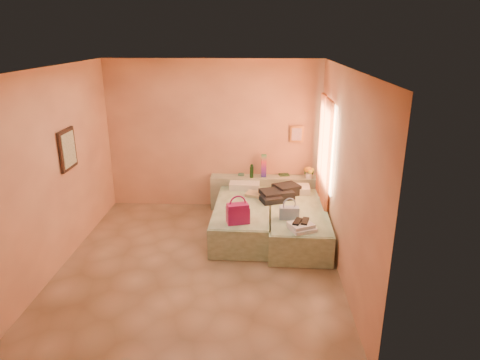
{
  "coord_description": "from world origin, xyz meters",
  "views": [
    {
      "loc": [
        0.83,
        -5.58,
        3.22
      ],
      "look_at": [
        0.56,
        0.85,
        1.01
      ],
      "focal_mm": 32.0,
      "sensor_mm": 36.0,
      "label": 1
    }
  ],
  "objects_px": {
    "headboard_ledge": "(265,193)",
    "blue_handbag": "(289,213)",
    "water_bottle": "(252,171)",
    "green_book": "(284,175)",
    "flower_vase": "(309,172)",
    "bed_right": "(297,223)",
    "bed_left": "(243,218)",
    "towel_stack": "(302,227)",
    "magenta_handbag": "(238,213)"
  },
  "relations": [
    {
      "from": "water_bottle",
      "to": "flower_vase",
      "type": "relative_size",
      "value": 0.93
    },
    {
      "from": "water_bottle",
      "to": "bed_left",
      "type": "bearing_deg",
      "value": -97.31
    },
    {
      "from": "water_bottle",
      "to": "blue_handbag",
      "type": "height_order",
      "value": "water_bottle"
    },
    {
      "from": "bed_left",
      "to": "bed_right",
      "type": "height_order",
      "value": "same"
    },
    {
      "from": "bed_left",
      "to": "bed_right",
      "type": "bearing_deg",
      "value": -8.96
    },
    {
      "from": "headboard_ledge",
      "to": "bed_right",
      "type": "relative_size",
      "value": 1.02
    },
    {
      "from": "flower_vase",
      "to": "blue_handbag",
      "type": "relative_size",
      "value": 0.89
    },
    {
      "from": "headboard_ledge",
      "to": "blue_handbag",
      "type": "xyz_separation_m",
      "value": [
        0.35,
        -1.59,
        0.27
      ]
    },
    {
      "from": "water_bottle",
      "to": "flower_vase",
      "type": "distance_m",
      "value": 1.07
    },
    {
      "from": "bed_left",
      "to": "magenta_handbag",
      "type": "relative_size",
      "value": 5.97
    },
    {
      "from": "bed_right",
      "to": "flower_vase",
      "type": "height_order",
      "value": "flower_vase"
    },
    {
      "from": "green_book",
      "to": "flower_vase",
      "type": "bearing_deg",
      "value": -31.09
    },
    {
      "from": "headboard_ledge",
      "to": "water_bottle",
      "type": "height_order",
      "value": "water_bottle"
    },
    {
      "from": "blue_handbag",
      "to": "flower_vase",
      "type": "bearing_deg",
      "value": 72.0
    },
    {
      "from": "headboard_ledge",
      "to": "green_book",
      "type": "xyz_separation_m",
      "value": [
        0.37,
        0.08,
        0.34
      ]
    },
    {
      "from": "headboard_ledge",
      "to": "bed_left",
      "type": "relative_size",
      "value": 1.02
    },
    {
      "from": "bed_left",
      "to": "bed_right",
      "type": "distance_m",
      "value": 0.91
    },
    {
      "from": "water_bottle",
      "to": "bed_right",
      "type": "bearing_deg",
      "value": -55.78
    },
    {
      "from": "water_bottle",
      "to": "towel_stack",
      "type": "relative_size",
      "value": 0.71
    },
    {
      "from": "water_bottle",
      "to": "green_book",
      "type": "bearing_deg",
      "value": 14.08
    },
    {
      "from": "bed_right",
      "to": "water_bottle",
      "type": "height_order",
      "value": "water_bottle"
    },
    {
      "from": "water_bottle",
      "to": "towel_stack",
      "type": "bearing_deg",
      "value": -68.04
    },
    {
      "from": "flower_vase",
      "to": "towel_stack",
      "type": "relative_size",
      "value": 0.76
    },
    {
      "from": "towel_stack",
      "to": "bed_left",
      "type": "bearing_deg",
      "value": 133.71
    },
    {
      "from": "headboard_ledge",
      "to": "bed_left",
      "type": "height_order",
      "value": "headboard_ledge"
    },
    {
      "from": "headboard_ledge",
      "to": "bed_right",
      "type": "xyz_separation_m",
      "value": [
        0.52,
        -1.21,
        -0.08
      ]
    },
    {
      "from": "headboard_ledge",
      "to": "magenta_handbag",
      "type": "bearing_deg",
      "value": -103.59
    },
    {
      "from": "bed_left",
      "to": "blue_handbag",
      "type": "relative_size",
      "value": 6.66
    },
    {
      "from": "headboard_ledge",
      "to": "bed_right",
      "type": "distance_m",
      "value": 1.32
    },
    {
      "from": "headboard_ledge",
      "to": "towel_stack",
      "type": "bearing_deg",
      "value": -75.3
    },
    {
      "from": "green_book",
      "to": "towel_stack",
      "type": "relative_size",
      "value": 0.53
    },
    {
      "from": "water_bottle",
      "to": "green_book",
      "type": "relative_size",
      "value": 1.35
    },
    {
      "from": "headboard_ledge",
      "to": "green_book",
      "type": "relative_size",
      "value": 11.12
    },
    {
      "from": "headboard_ledge",
      "to": "magenta_handbag",
      "type": "distance_m",
      "value": 1.85
    },
    {
      "from": "bed_left",
      "to": "flower_vase",
      "type": "bearing_deg",
      "value": 40.8
    },
    {
      "from": "green_book",
      "to": "blue_handbag",
      "type": "relative_size",
      "value": 0.61
    },
    {
      "from": "headboard_ledge",
      "to": "water_bottle",
      "type": "distance_m",
      "value": 0.52
    },
    {
      "from": "towel_stack",
      "to": "bed_right",
      "type": "bearing_deg",
      "value": 89.73
    },
    {
      "from": "bed_right",
      "to": "flower_vase",
      "type": "xyz_separation_m",
      "value": [
        0.29,
        1.14,
        0.53
      ]
    },
    {
      "from": "bed_right",
      "to": "blue_handbag",
      "type": "xyz_separation_m",
      "value": [
        -0.17,
        -0.37,
        0.35
      ]
    },
    {
      "from": "water_bottle",
      "to": "green_book",
      "type": "xyz_separation_m",
      "value": [
        0.62,
        0.15,
        -0.11
      ]
    },
    {
      "from": "green_book",
      "to": "towel_stack",
      "type": "distance_m",
      "value": 2.08
    },
    {
      "from": "bed_right",
      "to": "magenta_handbag",
      "type": "bearing_deg",
      "value": -148.22
    },
    {
      "from": "bed_left",
      "to": "blue_handbag",
      "type": "bearing_deg",
      "value": -35.04
    },
    {
      "from": "bed_right",
      "to": "magenta_handbag",
      "type": "xyz_separation_m",
      "value": [
        -0.95,
        -0.56,
        0.41
      ]
    },
    {
      "from": "headboard_ledge",
      "to": "flower_vase",
      "type": "bearing_deg",
      "value": -4.99
    },
    {
      "from": "magenta_handbag",
      "to": "flower_vase",
      "type": "bearing_deg",
      "value": 38.35
    },
    {
      "from": "flower_vase",
      "to": "green_book",
      "type": "bearing_deg",
      "value": 161.42
    },
    {
      "from": "bed_right",
      "to": "flower_vase",
      "type": "distance_m",
      "value": 1.29
    },
    {
      "from": "bed_right",
      "to": "towel_stack",
      "type": "relative_size",
      "value": 5.71
    }
  ]
}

